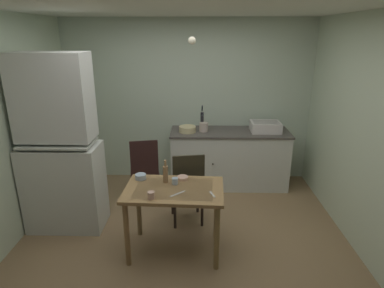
{
  "coord_description": "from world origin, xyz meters",
  "views": [
    {
      "loc": [
        0.17,
        -3.21,
        2.31
      ],
      "look_at": [
        0.1,
        0.26,
        1.13
      ],
      "focal_mm": 30.58,
      "sensor_mm": 36.0,
      "label": 1
    }
  ],
  "objects_px": {
    "chair_by_counter": "(145,169)",
    "glass_bottle": "(166,174)",
    "hutch_cabinet": "(60,151)",
    "dining_table": "(174,198)",
    "serving_bowl_wide": "(183,178)",
    "mug_tall": "(151,195)",
    "sink_basin": "(265,127)",
    "hand_pump": "(202,120)",
    "chair_far_side": "(188,188)",
    "mixing_bowl_counter": "(188,129)"
  },
  "relations": [
    {
      "from": "hutch_cabinet",
      "to": "mug_tall",
      "type": "xyz_separation_m",
      "value": [
        1.16,
        -0.71,
        -0.19
      ]
    },
    {
      "from": "hutch_cabinet",
      "to": "sink_basin",
      "type": "xyz_separation_m",
      "value": [
        2.64,
        1.22,
        -0.03
      ]
    },
    {
      "from": "sink_basin",
      "to": "dining_table",
      "type": "distance_m",
      "value": 2.15
    },
    {
      "from": "hand_pump",
      "to": "serving_bowl_wide",
      "type": "distance_m",
      "value": 1.56
    },
    {
      "from": "hutch_cabinet",
      "to": "chair_far_side",
      "type": "xyz_separation_m",
      "value": [
        1.49,
        0.07,
        -0.5
      ]
    },
    {
      "from": "chair_by_counter",
      "to": "serving_bowl_wide",
      "type": "xyz_separation_m",
      "value": [
        0.59,
        -0.94,
        0.3
      ]
    },
    {
      "from": "chair_by_counter",
      "to": "glass_bottle",
      "type": "relative_size",
      "value": 3.64
    },
    {
      "from": "mixing_bowl_counter",
      "to": "dining_table",
      "type": "bearing_deg",
      "value": -93.08
    },
    {
      "from": "hutch_cabinet",
      "to": "mixing_bowl_counter",
      "type": "xyz_separation_m",
      "value": [
        1.46,
        1.17,
        -0.06
      ]
    },
    {
      "from": "mixing_bowl_counter",
      "to": "chair_far_side",
      "type": "xyz_separation_m",
      "value": [
        0.03,
        -1.1,
        -0.44
      ]
    },
    {
      "from": "sink_basin",
      "to": "serving_bowl_wide",
      "type": "xyz_separation_m",
      "value": [
        -1.19,
        -1.47,
        -0.19
      ]
    },
    {
      "from": "mixing_bowl_counter",
      "to": "serving_bowl_wide",
      "type": "xyz_separation_m",
      "value": [
        -0.01,
        -1.42,
        -0.15
      ]
    },
    {
      "from": "sink_basin",
      "to": "mixing_bowl_counter",
      "type": "height_order",
      "value": "sink_basin"
    },
    {
      "from": "sink_basin",
      "to": "chair_by_counter",
      "type": "relative_size",
      "value": 0.47
    },
    {
      "from": "hand_pump",
      "to": "chair_far_side",
      "type": "height_order",
      "value": "hand_pump"
    },
    {
      "from": "mixing_bowl_counter",
      "to": "glass_bottle",
      "type": "relative_size",
      "value": 0.99
    },
    {
      "from": "dining_table",
      "to": "chair_by_counter",
      "type": "height_order",
      "value": "chair_by_counter"
    },
    {
      "from": "dining_table",
      "to": "hutch_cabinet",
      "type": "bearing_deg",
      "value": 160.58
    },
    {
      "from": "sink_basin",
      "to": "serving_bowl_wide",
      "type": "bearing_deg",
      "value": -128.97
    },
    {
      "from": "mug_tall",
      "to": "chair_by_counter",
      "type": "bearing_deg",
      "value": 102.12
    },
    {
      "from": "dining_table",
      "to": "mug_tall",
      "type": "distance_m",
      "value": 0.35
    },
    {
      "from": "chair_by_counter",
      "to": "mug_tall",
      "type": "bearing_deg",
      "value": -77.88
    },
    {
      "from": "sink_basin",
      "to": "hand_pump",
      "type": "distance_m",
      "value": 0.97
    },
    {
      "from": "hand_pump",
      "to": "mug_tall",
      "type": "bearing_deg",
      "value": -104.58
    },
    {
      "from": "mixing_bowl_counter",
      "to": "chair_by_counter",
      "type": "height_order",
      "value": "mixing_bowl_counter"
    },
    {
      "from": "hutch_cabinet",
      "to": "chair_by_counter",
      "type": "relative_size",
      "value": 2.27
    },
    {
      "from": "hutch_cabinet",
      "to": "sink_basin",
      "type": "distance_m",
      "value": 2.91
    },
    {
      "from": "dining_table",
      "to": "chair_by_counter",
      "type": "bearing_deg",
      "value": 113.36
    },
    {
      "from": "hutch_cabinet",
      "to": "serving_bowl_wide",
      "type": "xyz_separation_m",
      "value": [
        1.45,
        -0.25,
        -0.21
      ]
    },
    {
      "from": "sink_basin",
      "to": "mixing_bowl_counter",
      "type": "xyz_separation_m",
      "value": [
        -1.18,
        -0.05,
        -0.03
      ]
    },
    {
      "from": "sink_basin",
      "to": "chair_by_counter",
      "type": "distance_m",
      "value": 1.92
    },
    {
      "from": "hutch_cabinet",
      "to": "mixing_bowl_counter",
      "type": "bearing_deg",
      "value": 38.71
    },
    {
      "from": "chair_far_side",
      "to": "sink_basin",
      "type": "bearing_deg",
      "value": 44.99
    },
    {
      "from": "mixing_bowl_counter",
      "to": "chair_by_counter",
      "type": "bearing_deg",
      "value": -141.42
    },
    {
      "from": "dining_table",
      "to": "chair_far_side",
      "type": "height_order",
      "value": "chair_far_side"
    },
    {
      "from": "sink_basin",
      "to": "hand_pump",
      "type": "relative_size",
      "value": 1.13
    },
    {
      "from": "hutch_cabinet",
      "to": "chair_far_side",
      "type": "distance_m",
      "value": 1.58
    },
    {
      "from": "mug_tall",
      "to": "dining_table",
      "type": "bearing_deg",
      "value": 48.1
    },
    {
      "from": "glass_bottle",
      "to": "serving_bowl_wide",
      "type": "bearing_deg",
      "value": 24.72
    },
    {
      "from": "hand_pump",
      "to": "hutch_cabinet",
      "type": "bearing_deg",
      "value": -143.01
    },
    {
      "from": "glass_bottle",
      "to": "mug_tall",
      "type": "bearing_deg",
      "value": -105.56
    },
    {
      "from": "sink_basin",
      "to": "hand_pump",
      "type": "bearing_deg",
      "value": 177.3
    },
    {
      "from": "hutch_cabinet",
      "to": "hand_pump",
      "type": "relative_size",
      "value": 5.44
    },
    {
      "from": "glass_bottle",
      "to": "hutch_cabinet",
      "type": "bearing_deg",
      "value": 165.31
    },
    {
      "from": "hand_pump",
      "to": "chair_far_side",
      "type": "bearing_deg",
      "value": -98.85
    },
    {
      "from": "sink_basin",
      "to": "chair_by_counter",
      "type": "xyz_separation_m",
      "value": [
        -1.78,
        -0.53,
        -0.48
      ]
    },
    {
      "from": "hutch_cabinet",
      "to": "chair_by_counter",
      "type": "distance_m",
      "value": 1.22
    },
    {
      "from": "hand_pump",
      "to": "glass_bottle",
      "type": "relative_size",
      "value": 1.52
    },
    {
      "from": "hand_pump",
      "to": "mug_tall",
      "type": "relative_size",
      "value": 5.21
    },
    {
      "from": "mixing_bowl_counter",
      "to": "chair_by_counter",
      "type": "xyz_separation_m",
      "value": [
        -0.6,
        -0.48,
        -0.45
      ]
    }
  ]
}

